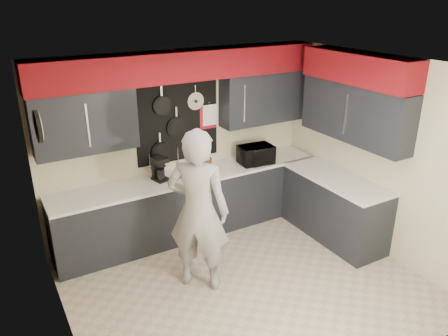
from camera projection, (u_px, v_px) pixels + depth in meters
ground at (245, 284)px, 5.29m from camera, size 4.00×4.00×0.00m
back_wall_assembly at (184, 95)px, 5.82m from camera, size 4.00×0.36×2.60m
right_wall_assembly at (359, 104)px, 5.62m from camera, size 0.36×3.50×2.60m
left_wall_assembly at (58, 229)px, 3.88m from camera, size 0.05×3.50×2.60m
base_cabinets at (233, 205)px, 6.25m from camera, size 3.95×2.20×0.92m
microwave at (256, 155)px, 6.43m from camera, size 0.52×0.37×0.27m
knife_block at (208, 165)px, 6.17m from camera, size 0.11×0.11×0.20m
utensil_crock at (207, 165)px, 6.24m from camera, size 0.11×0.11×0.14m
coffee_maker at (159, 168)px, 5.87m from camera, size 0.22×0.25×0.32m
person at (198, 211)px, 4.94m from camera, size 0.85×0.83×1.96m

